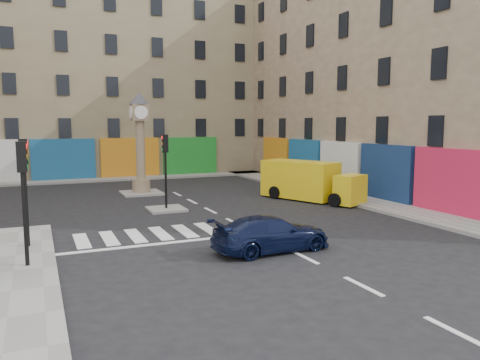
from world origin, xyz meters
TOP-DOWN VIEW (x-y plane):
  - ground at (0.00, 0.00)m, footprint 120.00×120.00m
  - sidewalk_right at (8.70, 10.00)m, footprint 2.60×30.00m
  - sidewalk_far at (-4.00, 22.20)m, footprint 32.00×2.40m
  - island_near at (-2.00, 8.00)m, footprint 1.80×1.80m
  - island_far at (-2.00, 14.00)m, footprint 2.40×2.40m
  - building_right at (15.00, 10.00)m, footprint 10.00×30.00m
  - building_far at (-4.00, 28.00)m, footprint 32.00×10.00m
  - traffic_light_left_near at (-8.30, 0.20)m, footprint 0.28×0.22m
  - traffic_light_left_far at (-8.30, 2.60)m, footprint 0.28×0.22m
  - traffic_light_island at (-2.00, 8.00)m, footprint 0.28×0.22m
  - clock_pillar at (-2.00, 14.00)m, footprint 1.20×1.20m
  - navy_sedan at (-0.63, -0.84)m, footprint 4.28×1.91m
  - yellow_van at (6.26, 7.84)m, footprint 4.01×6.26m

SIDE VIEW (x-z plane):
  - ground at x=0.00m, z-range 0.00..0.00m
  - island_near at x=-2.00m, z-range 0.00..0.12m
  - island_far at x=-2.00m, z-range 0.00..0.12m
  - sidewalk_right at x=8.70m, z-range 0.00..0.15m
  - sidewalk_far at x=-4.00m, z-range 0.00..0.15m
  - navy_sedan at x=-0.63m, z-range 0.00..1.22m
  - yellow_van at x=6.26m, z-range -0.01..2.19m
  - traffic_light_island at x=-2.00m, z-range 0.74..4.44m
  - traffic_light_left_near at x=-8.30m, z-range 0.77..4.47m
  - traffic_light_left_far at x=-8.30m, z-range 0.77..4.47m
  - clock_pillar at x=-2.00m, z-range 0.50..6.60m
  - building_right at x=15.00m, z-range 0.00..16.00m
  - building_far at x=-4.00m, z-range 0.00..17.00m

